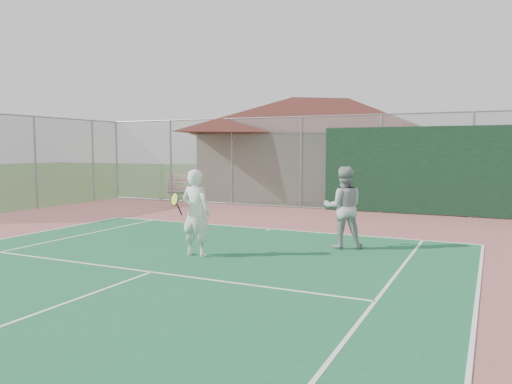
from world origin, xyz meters
TOP-DOWN VIEW (x-y plane):
  - back_fence at (2.11, 16.98)m, footprint 20.08×0.11m
  - side_fence_left at (-10.00, 12.50)m, footprint 0.08×9.00m
  - clubhouse at (-2.18, 23.32)m, footprint 15.35×13.25m
  - bleachers at (-8.07, 20.83)m, footprint 2.78×1.72m
  - player_white_front at (-0.01, 7.95)m, footprint 0.85×0.67m
  - player_grey_back at (2.57, 10.15)m, footprint 1.11×1.00m

SIDE VIEW (x-z plane):
  - bleachers at x=-8.07m, z-range 0.03..1.05m
  - player_white_front at x=-0.01m, z-range 0.00..1.85m
  - player_grey_back at x=2.57m, z-range 0.00..1.87m
  - back_fence at x=2.11m, z-range -0.09..3.43m
  - side_fence_left at x=-10.00m, z-range 0.00..3.50m
  - clubhouse at x=-2.18m, z-range 0.04..5.62m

